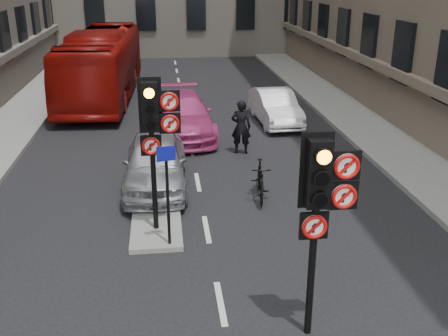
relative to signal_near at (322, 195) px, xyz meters
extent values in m
cube|color=gray|center=(5.71, 11.01, -2.50)|extent=(3.00, 50.00, 0.16)
cube|color=gray|center=(-2.69, 4.01, -2.52)|extent=(1.20, 2.00, 0.12)
cylinder|color=black|center=(-0.09, 0.01, -1.38)|extent=(0.12, 0.12, 2.40)
cube|color=black|center=(-0.09, 0.01, 0.37)|extent=(0.36, 0.28, 1.10)
cube|color=black|center=(-0.09, 0.14, 0.37)|extent=(0.52, 0.03, 1.25)
cylinder|color=orange|center=(-0.09, -0.24, 0.72)|extent=(0.22, 0.01, 0.22)
cylinder|color=black|center=(-0.09, -0.24, 0.37)|extent=(0.22, 0.01, 0.22)
cylinder|color=black|center=(-0.09, -0.24, 0.02)|extent=(0.22, 0.01, 0.22)
cube|color=black|center=(0.33, -0.01, 0.49)|extent=(0.47, 0.05, 0.47)
cylinder|color=white|center=(0.33, -0.05, 0.49)|extent=(0.41, 0.02, 0.41)
torus|color=#BF0C0A|center=(0.33, -0.07, 0.49)|extent=(0.41, 0.06, 0.41)
cube|color=#BF0C0A|center=(0.33, -0.07, 0.49)|extent=(0.25, 0.01, 0.25)
cube|color=black|center=(0.33, -0.01, -0.01)|extent=(0.47, 0.05, 0.47)
cylinder|color=white|center=(0.33, -0.05, -0.01)|extent=(0.41, 0.02, 0.41)
torus|color=#BF0C0A|center=(0.33, -0.07, -0.01)|extent=(0.41, 0.06, 0.41)
cube|color=#BF0C0A|center=(0.33, -0.07, -0.01)|extent=(0.25, 0.01, 0.25)
cube|color=black|center=(-0.11, -0.01, -0.51)|extent=(0.47, 0.05, 0.47)
cylinder|color=white|center=(-0.11, -0.05, -0.51)|extent=(0.41, 0.02, 0.41)
torus|color=#BF0C0A|center=(-0.11, -0.07, -0.51)|extent=(0.41, 0.06, 0.41)
cube|color=#BF0C0A|center=(-0.11, -0.07, -0.51)|extent=(0.25, 0.01, 0.25)
cylinder|color=black|center=(-2.69, 4.01, -1.26)|extent=(0.12, 0.12, 2.40)
cube|color=black|center=(-2.69, 4.01, 0.49)|extent=(0.36, 0.28, 1.10)
cube|color=black|center=(-2.69, 4.14, 0.49)|extent=(0.52, 0.03, 1.25)
cylinder|color=orange|center=(-2.69, 3.76, 0.84)|extent=(0.22, 0.02, 0.22)
cylinder|color=black|center=(-2.69, 3.76, 0.49)|extent=(0.22, 0.02, 0.22)
cylinder|color=black|center=(-2.69, 3.76, 0.14)|extent=(0.22, 0.02, 0.22)
cube|color=black|center=(-2.27, 3.99, 0.61)|extent=(0.47, 0.05, 0.47)
cylinder|color=white|center=(-2.27, 3.95, 0.61)|extent=(0.41, 0.02, 0.41)
torus|color=#BF0C0A|center=(-2.27, 3.93, 0.61)|extent=(0.41, 0.06, 0.41)
cube|color=#BF0C0A|center=(-2.27, 3.93, 0.61)|extent=(0.25, 0.02, 0.25)
cube|color=black|center=(-2.27, 3.99, 0.11)|extent=(0.47, 0.05, 0.47)
cylinder|color=white|center=(-2.27, 3.95, 0.11)|extent=(0.41, 0.02, 0.41)
torus|color=#BF0C0A|center=(-2.27, 3.93, 0.11)|extent=(0.41, 0.06, 0.41)
cube|color=#BF0C0A|center=(-2.27, 3.93, 0.11)|extent=(0.25, 0.02, 0.25)
cube|color=black|center=(-2.71, 3.99, -0.39)|extent=(0.47, 0.05, 0.47)
cylinder|color=white|center=(-2.71, 3.95, -0.39)|extent=(0.41, 0.02, 0.41)
torus|color=#BF0C0A|center=(-2.71, 3.93, -0.39)|extent=(0.41, 0.06, 0.41)
cube|color=#BF0C0A|center=(-2.71, 3.93, -0.39)|extent=(0.25, 0.02, 0.25)
imported|color=#A7ABAF|center=(-2.69, 6.86, -1.84)|extent=(1.84, 4.39, 1.48)
imported|color=white|center=(2.09, 12.98, -1.92)|extent=(1.57, 4.08, 1.33)
imported|color=#C1387C|center=(-1.73, 11.81, -1.82)|extent=(2.44, 5.34, 1.52)
imported|color=maroon|center=(-5.20, 18.39, -0.98)|extent=(3.19, 11.58, 3.20)
imported|color=black|center=(0.12, 5.67, -2.06)|extent=(0.69, 1.77, 1.04)
imported|color=black|center=(0.16, 9.45, -1.66)|extent=(0.75, 0.57, 1.84)
cylinder|color=black|center=(-2.39, 3.21, -1.33)|extent=(0.07, 0.07, 2.27)
cube|color=#0E139A|center=(-2.39, 3.15, -0.31)|extent=(0.40, 0.12, 0.32)
camera|label=1|loc=(-2.40, -7.22, 3.31)|focal=42.00mm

